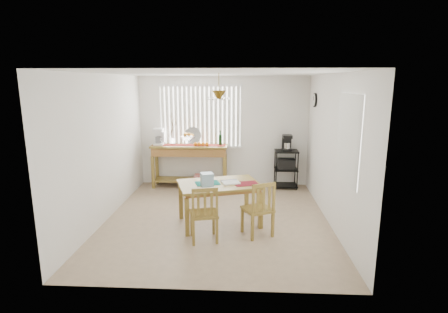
# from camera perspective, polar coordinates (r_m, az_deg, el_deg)

# --- Properties ---
(ground) EXTENTS (4.00, 4.50, 0.01)m
(ground) POSITION_cam_1_polar(r_m,az_deg,el_deg) (6.51, -1.15, -10.14)
(ground) COLOR tan
(room_shell) EXTENTS (4.20, 4.70, 2.70)m
(room_shell) POSITION_cam_1_polar(r_m,az_deg,el_deg) (6.09, -1.18, 4.86)
(room_shell) COLOR white
(room_shell) RESTS_ON ground
(sideboard) EXTENTS (1.79, 0.50, 1.00)m
(sideboard) POSITION_cam_1_polar(r_m,az_deg,el_deg) (8.26, -5.57, 0.14)
(sideboard) COLOR olive
(sideboard) RESTS_ON ground
(sideboard_items) EXTENTS (1.70, 0.43, 0.77)m
(sideboard_items) POSITION_cam_1_polar(r_m,az_deg,el_deg) (8.25, -7.62, 2.93)
(sideboard_items) COLOR maroon
(sideboard_items) RESTS_ON sideboard
(wire_cart) EXTENTS (0.53, 0.42, 0.90)m
(wire_cart) POSITION_cam_1_polar(r_m,az_deg,el_deg) (8.30, 10.09, -1.44)
(wire_cart) COLOR black
(wire_cart) RESTS_ON ground
(cart_items) EXTENTS (0.21, 0.25, 0.37)m
(cart_items) POSITION_cam_1_polar(r_m,az_deg,el_deg) (8.20, 10.22, 2.16)
(cart_items) COLOR black
(cart_items) RESTS_ON wire_cart
(dining_table) EXTENTS (1.57, 1.25, 0.74)m
(dining_table) POSITION_cam_1_polar(r_m,az_deg,el_deg) (6.10, -0.79, -5.15)
(dining_table) COLOR olive
(dining_table) RESTS_ON ground
(table_items) EXTENTS (1.15, 0.53, 0.24)m
(table_items) POSITION_cam_1_polar(r_m,az_deg,el_deg) (5.91, -1.79, -3.98)
(table_items) COLOR #15766A
(table_items) RESTS_ON dining_table
(chair_left) EXTENTS (0.51, 0.51, 0.91)m
(chair_left) POSITION_cam_1_polar(r_m,az_deg,el_deg) (5.51, -3.28, -9.34)
(chair_left) COLOR olive
(chair_left) RESTS_ON ground
(chair_right) EXTENTS (0.57, 0.57, 0.93)m
(chair_right) POSITION_cam_1_polar(r_m,az_deg,el_deg) (5.70, 5.70, -8.54)
(chair_right) COLOR olive
(chair_right) RESTS_ON ground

